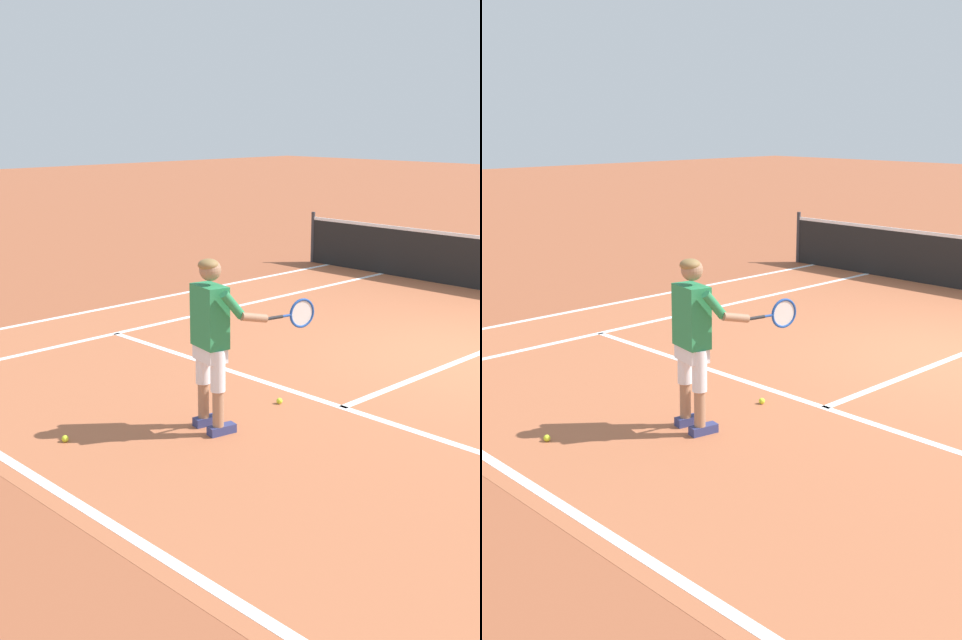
% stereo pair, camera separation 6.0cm
% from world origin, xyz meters
% --- Properties ---
extents(ground_plane, '(80.00, 80.00, 0.00)m').
position_xyz_m(ground_plane, '(0.00, 0.00, 0.00)').
color(ground_plane, '#9E5133').
extents(court_inner_surface, '(10.98, 10.00, 0.00)m').
position_xyz_m(court_inner_surface, '(0.00, -1.14, 0.00)').
color(court_inner_surface, '#B2603D').
rests_on(court_inner_surface, ground).
extents(line_baseline, '(10.98, 0.10, 0.01)m').
position_xyz_m(line_baseline, '(0.00, -5.95, 0.00)').
color(line_baseline, white).
rests_on(line_baseline, ground).
extents(line_service, '(8.23, 0.10, 0.01)m').
position_xyz_m(line_service, '(0.00, -2.74, 0.00)').
color(line_service, white).
rests_on(line_service, ground).
extents(line_singles_left, '(0.10, 9.60, 0.01)m').
position_xyz_m(line_singles_left, '(-4.12, -1.14, 0.00)').
color(line_singles_left, white).
rests_on(line_singles_left, ground).
extents(line_doubles_left, '(0.10, 9.60, 0.01)m').
position_xyz_m(line_doubles_left, '(-5.49, -1.14, 0.00)').
color(line_doubles_left, white).
rests_on(line_doubles_left, ground).
extents(tennis_player, '(0.80, 1.07, 1.71)m').
position_xyz_m(tennis_player, '(-0.50, -4.13, 0.99)').
color(tennis_player, navy).
rests_on(tennis_player, ground).
extents(tennis_ball_near_feet, '(0.07, 0.07, 0.07)m').
position_xyz_m(tennis_ball_near_feet, '(-0.55, -3.14, 0.03)').
color(tennis_ball_near_feet, '#CCE02D').
rests_on(tennis_ball_near_feet, ground).
extents(tennis_ball_by_baseline, '(0.07, 0.07, 0.07)m').
position_xyz_m(tennis_ball_by_baseline, '(-1.26, -5.35, 0.03)').
color(tennis_ball_by_baseline, '#CCE02D').
rests_on(tennis_ball_by_baseline, ground).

